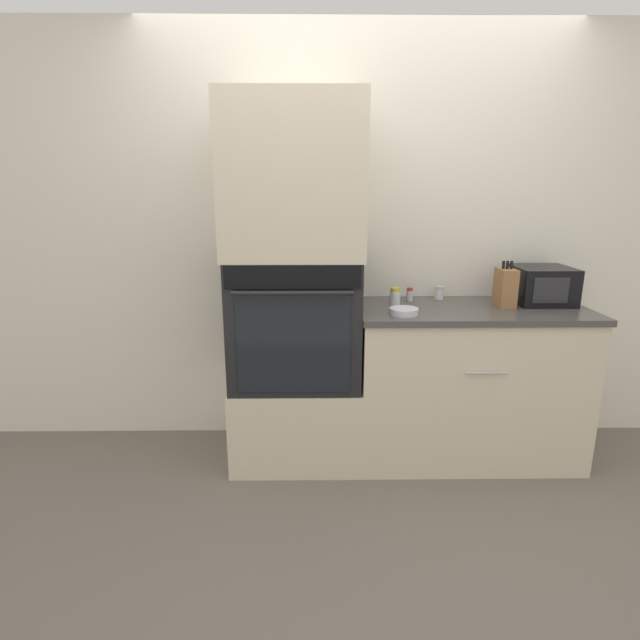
{
  "coord_description": "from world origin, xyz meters",
  "views": [
    {
      "loc": [
        -0.26,
        -2.46,
        1.57
      ],
      "look_at": [
        -0.23,
        0.21,
        0.87
      ],
      "focal_mm": 28.0,
      "sensor_mm": 36.0,
      "label": 1
    }
  ],
  "objects_px": {
    "condiment_jar_near": "(395,297)",
    "condiment_jar_far": "(439,293)",
    "knife_block": "(505,288)",
    "microwave": "(542,285)",
    "wall_oven": "(295,320)",
    "bowl": "(404,311)",
    "condiment_jar_mid": "(410,295)"
  },
  "relations": [
    {
      "from": "bowl",
      "to": "condiment_jar_mid",
      "type": "bearing_deg",
      "value": 74.44
    },
    {
      "from": "knife_block",
      "to": "microwave",
      "type": "bearing_deg",
      "value": 20.58
    },
    {
      "from": "knife_block",
      "to": "condiment_jar_far",
      "type": "height_order",
      "value": "knife_block"
    },
    {
      "from": "knife_block",
      "to": "condiment_jar_mid",
      "type": "height_order",
      "value": "knife_block"
    },
    {
      "from": "wall_oven",
      "to": "condiment_jar_mid",
      "type": "bearing_deg",
      "value": 13.84
    },
    {
      "from": "bowl",
      "to": "microwave",
      "type": "bearing_deg",
      "value": 18.04
    },
    {
      "from": "knife_block",
      "to": "bowl",
      "type": "distance_m",
      "value": 0.64
    },
    {
      "from": "wall_oven",
      "to": "knife_block",
      "type": "height_order",
      "value": "wall_oven"
    },
    {
      "from": "wall_oven",
      "to": "condiment_jar_far",
      "type": "bearing_deg",
      "value": 14.27
    },
    {
      "from": "wall_oven",
      "to": "microwave",
      "type": "distance_m",
      "value": 1.46
    },
    {
      "from": "knife_block",
      "to": "bowl",
      "type": "height_order",
      "value": "knife_block"
    },
    {
      "from": "condiment_jar_near",
      "to": "condiment_jar_far",
      "type": "distance_m",
      "value": 0.34
    },
    {
      "from": "bowl",
      "to": "condiment_jar_far",
      "type": "distance_m",
      "value": 0.48
    },
    {
      "from": "condiment_jar_near",
      "to": "condiment_jar_mid",
      "type": "bearing_deg",
      "value": 46.24
    },
    {
      "from": "wall_oven",
      "to": "knife_block",
      "type": "relative_size",
      "value": 2.73
    },
    {
      "from": "microwave",
      "to": "bowl",
      "type": "bearing_deg",
      "value": -161.96
    },
    {
      "from": "microwave",
      "to": "condiment_jar_near",
      "type": "bearing_deg",
      "value": -176.45
    },
    {
      "from": "wall_oven",
      "to": "bowl",
      "type": "relative_size",
      "value": 4.63
    },
    {
      "from": "bowl",
      "to": "condiment_jar_mid",
      "type": "relative_size",
      "value": 1.9
    },
    {
      "from": "wall_oven",
      "to": "knife_block",
      "type": "bearing_deg",
      "value": 0.81
    },
    {
      "from": "condiment_jar_mid",
      "to": "knife_block",
      "type": "bearing_deg",
      "value": -16.39
    },
    {
      "from": "wall_oven",
      "to": "condiment_jar_far",
      "type": "distance_m",
      "value": 0.91
    },
    {
      "from": "knife_block",
      "to": "condiment_jar_far",
      "type": "bearing_deg",
      "value": 147.5
    },
    {
      "from": "condiment_jar_far",
      "to": "knife_block",
      "type": "bearing_deg",
      "value": -32.5
    },
    {
      "from": "bowl",
      "to": "condiment_jar_mid",
      "type": "height_order",
      "value": "condiment_jar_mid"
    },
    {
      "from": "wall_oven",
      "to": "condiment_jar_near",
      "type": "bearing_deg",
      "value": 5.64
    },
    {
      "from": "bowl",
      "to": "condiment_jar_far",
      "type": "height_order",
      "value": "condiment_jar_far"
    },
    {
      "from": "wall_oven",
      "to": "microwave",
      "type": "relative_size",
      "value": 2.19
    },
    {
      "from": "knife_block",
      "to": "condiment_jar_far",
      "type": "distance_m",
      "value": 0.39
    },
    {
      "from": "microwave",
      "to": "knife_block",
      "type": "relative_size",
      "value": 1.24
    },
    {
      "from": "bowl",
      "to": "condiment_jar_near",
      "type": "relative_size",
      "value": 1.49
    },
    {
      "from": "microwave",
      "to": "bowl",
      "type": "xyz_separation_m",
      "value": [
        -0.86,
        -0.28,
        -0.09
      ]
    }
  ]
}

